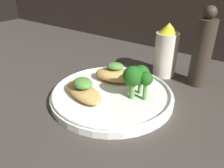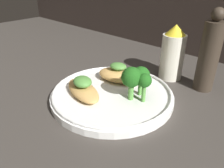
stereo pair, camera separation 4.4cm
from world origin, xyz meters
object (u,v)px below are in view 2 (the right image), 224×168
object	(u,v)px
sauce_bottle	(173,53)
pepper_grinder	(209,55)
plate	(112,94)
broccoli_bunch	(137,78)

from	to	relation	value
sauce_bottle	pepper_grinder	distance (cm)	8.53
plate	pepper_grinder	world-z (taller)	pepper_grinder
sauce_bottle	pepper_grinder	bearing A→B (deg)	0.00
broccoli_bunch	sauce_bottle	xyz separation A→B (cm)	(-1.24, 15.41, 0.49)
plate	sauce_bottle	distance (cm)	18.34
plate	pepper_grinder	bearing A→B (deg)	55.18
broccoli_bunch	plate	bearing A→B (deg)	-159.96
pepper_grinder	sauce_bottle	bearing A→B (deg)	180.00
plate	broccoli_bunch	size ratio (longest dim) A/B	3.73
plate	sauce_bottle	world-z (taller)	sauce_bottle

